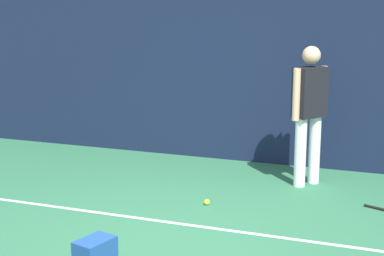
% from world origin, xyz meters
% --- Properties ---
extents(ground_plane, '(12.00, 12.00, 0.00)m').
position_xyz_m(ground_plane, '(0.00, 0.00, 0.00)').
color(ground_plane, '#2D6B47').
extents(back_fence, '(10.00, 0.10, 2.98)m').
position_xyz_m(back_fence, '(0.00, 3.00, 1.49)').
color(back_fence, '#141E38').
rests_on(back_fence, ground).
extents(court_line, '(9.00, 0.05, 0.00)m').
position_xyz_m(court_line, '(0.00, 0.38, 0.00)').
color(court_line, white).
rests_on(court_line, ground).
extents(tennis_player, '(0.41, 0.45, 1.70)m').
position_xyz_m(tennis_player, '(0.85, 2.16, 0.97)').
color(tennis_player, white).
rests_on(tennis_player, ground).
extents(tennis_ball_near_player, '(0.07, 0.07, 0.07)m').
position_xyz_m(tennis_ball_near_player, '(-0.05, 1.01, 0.03)').
color(tennis_ball_near_player, '#CCE033').
rests_on(tennis_ball_near_player, ground).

